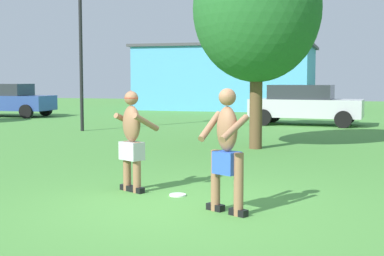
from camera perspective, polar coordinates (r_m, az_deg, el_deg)
ground_plane at (r=7.79m, az=-1.15°, el=-8.28°), size 80.00×80.00×0.00m
player_with_cap at (r=8.83m, az=-6.23°, el=-0.92°), size 0.71×0.77×1.62m
player_in_blue at (r=7.36m, az=3.61°, el=-2.11°), size 0.67×0.75×1.68m
frisbee at (r=8.59m, az=-1.49°, el=-6.94°), size 0.26×0.26×0.03m
car_blue_mid_lot at (r=28.03m, az=-18.62°, el=2.81°), size 4.37×2.16×1.58m
car_silver_far_end at (r=22.13m, az=11.59°, el=2.44°), size 4.42×2.28×1.58m
lamp_post at (r=19.57m, az=-11.45°, el=9.16°), size 0.60×0.24×5.20m
outbuilding_behind_lot at (r=33.93m, az=3.75°, el=5.27°), size 10.44×7.07×3.83m
tree_left_field at (r=14.42m, az=6.74°, el=12.08°), size 3.27×3.27×5.44m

